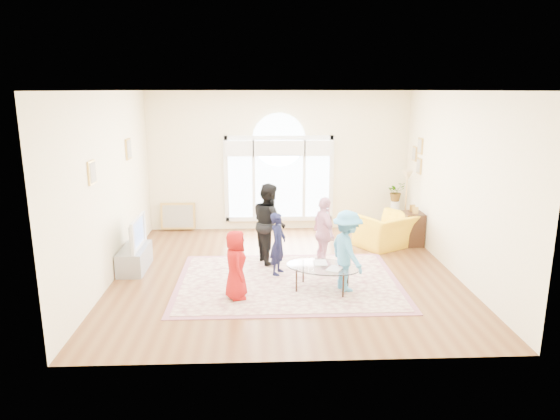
{
  "coord_description": "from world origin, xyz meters",
  "views": [
    {
      "loc": [
        -0.46,
        -8.45,
        3.21
      ],
      "look_at": [
        -0.09,
        0.3,
        1.1
      ],
      "focal_mm": 32.0,
      "sensor_mm": 36.0,
      "label": 1
    }
  ],
  "objects_px": {
    "coffee_table": "(323,267)",
    "armchair": "(385,231)",
    "tv_console": "(135,259)",
    "television": "(133,233)",
    "area_rug": "(288,281)"
  },
  "relations": [
    {
      "from": "coffee_table",
      "to": "armchair",
      "type": "xyz_separation_m",
      "value": [
        1.6,
        2.28,
        -0.05
      ]
    },
    {
      "from": "area_rug",
      "to": "television",
      "type": "xyz_separation_m",
      "value": [
        -2.76,
        0.73,
        0.69
      ]
    },
    {
      "from": "area_rug",
      "to": "armchair",
      "type": "distance_m",
      "value": 2.88
    },
    {
      "from": "area_rug",
      "to": "coffee_table",
      "type": "height_order",
      "value": "coffee_table"
    },
    {
      "from": "tv_console",
      "to": "armchair",
      "type": "xyz_separation_m",
      "value": [
        4.91,
        1.17,
        0.14
      ]
    },
    {
      "from": "television",
      "to": "armchair",
      "type": "height_order",
      "value": "television"
    },
    {
      "from": "tv_console",
      "to": "coffee_table",
      "type": "xyz_separation_m",
      "value": [
        3.31,
        -1.11,
        0.19
      ]
    },
    {
      "from": "area_rug",
      "to": "coffee_table",
      "type": "relative_size",
      "value": 2.59
    },
    {
      "from": "tv_console",
      "to": "coffee_table",
      "type": "bearing_deg",
      "value": -18.6
    },
    {
      "from": "coffee_table",
      "to": "television",
      "type": "bearing_deg",
      "value": -179.03
    },
    {
      "from": "tv_console",
      "to": "armchair",
      "type": "height_order",
      "value": "armchair"
    },
    {
      "from": "tv_console",
      "to": "television",
      "type": "bearing_deg",
      "value": -0.0
    },
    {
      "from": "tv_console",
      "to": "television",
      "type": "distance_m",
      "value": 0.49
    },
    {
      "from": "coffee_table",
      "to": "armchair",
      "type": "bearing_deg",
      "value": 74.64
    },
    {
      "from": "coffee_table",
      "to": "armchair",
      "type": "distance_m",
      "value": 2.79
    }
  ]
}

